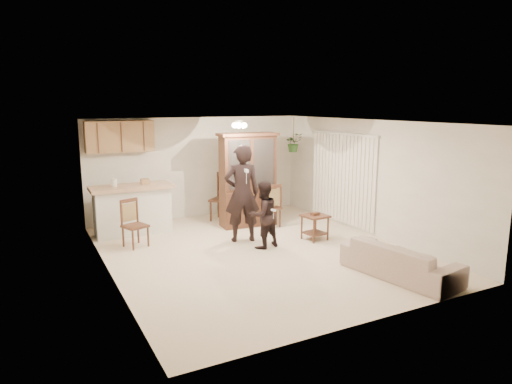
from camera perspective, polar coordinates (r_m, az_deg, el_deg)
name	(u,v)px	position (r m, az deg, el deg)	size (l,w,h in m)	color
floor	(257,252)	(8.94, 0.14, -7.47)	(6.50, 6.50, 0.00)	beige
ceiling	(257,122)	(8.49, 0.15, 8.75)	(5.50, 6.50, 0.02)	white
wall_back	(197,167)	(11.57, -7.33, 3.06)	(5.50, 0.02, 2.50)	beige
wall_front	(375,230)	(6.01, 14.68, -4.66)	(5.50, 0.02, 2.50)	beige
wall_left	(107,203)	(7.77, -18.14, -1.31)	(0.02, 6.50, 2.50)	beige
wall_right	(370,178)	(10.18, 14.01, 1.73)	(0.02, 6.50, 2.50)	beige
breakfast_bar	(133,212)	(10.35, -15.14, -2.41)	(1.60, 0.55, 1.00)	silver
bar_top	(132,187)	(10.24, -15.30, 0.59)	(1.75, 0.70, 0.08)	tan
upper_cabinets	(120,137)	(10.81, -16.66, 6.66)	(1.50, 0.34, 0.70)	brown
vertical_blinds	(342,179)	(10.86, 10.69, 1.63)	(0.06, 2.30, 2.10)	white
ceiling_fixture	(239,125)	(9.65, -2.12, 8.43)	(0.36, 0.36, 0.20)	#FFF0BF
hanging_plant	(294,143)	(11.75, 4.71, 6.18)	(0.43, 0.37, 0.48)	#295321
plant_cord	(294,130)	(11.73, 4.74, 7.76)	(0.01, 0.01, 0.65)	black
sofa	(400,256)	(7.97, 17.59, -7.58)	(1.87, 0.73, 0.73)	beige
adult	(242,199)	(9.42, -1.75, -0.84)	(0.66, 0.43, 1.80)	black
child	(263,215)	(9.02, 0.90, -2.85)	(0.66, 0.51, 1.35)	black
china_hutch	(248,180)	(10.60, -1.02, 1.45)	(1.41, 0.62, 2.17)	#3E1F16
side_table	(315,227)	(9.71, 7.36, -4.34)	(0.54, 0.54, 0.59)	#3E1F16
chair_bar	(136,234)	(9.49, -14.83, -5.04)	(0.54, 0.54, 0.96)	#3E1F16
chair_hutch_left	(222,207)	(11.24, -4.23, -1.89)	(0.72, 0.72, 1.16)	#3E1F16
chair_hutch_right	(269,214)	(10.66, 1.65, -2.80)	(0.46, 0.46, 1.02)	#3E1F16
controller_adult	(246,171)	(8.85, -1.21, 2.67)	(0.05, 0.18, 0.05)	white
controller_child	(274,210)	(8.75, 2.20, -2.29)	(0.04, 0.12, 0.04)	white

